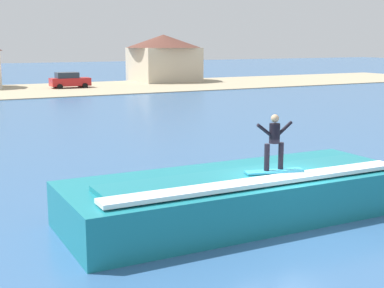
# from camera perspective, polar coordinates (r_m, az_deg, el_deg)

# --- Properties ---
(ground_plane) EXTENTS (260.00, 260.00, 0.00)m
(ground_plane) POSITION_cam_1_polar(r_m,az_deg,el_deg) (16.64, 9.80, -8.27)
(ground_plane) COLOR #345D8E
(wave_crest) EXTENTS (10.76, 3.92, 1.49)m
(wave_crest) POSITION_cam_1_polar(r_m,az_deg,el_deg) (16.90, 4.96, -5.35)
(wave_crest) COLOR #197984
(wave_crest) RESTS_ON ground_plane
(surfboard) EXTENTS (1.84, 0.73, 0.06)m
(surfboard) POSITION_cam_1_polar(r_m,az_deg,el_deg) (16.57, 8.54, -2.82)
(surfboard) COLOR #33A5CC
(surfboard) RESTS_ON wave_crest
(surfer) EXTENTS (1.27, 0.32, 1.67)m
(surfer) POSITION_cam_1_polar(r_m,az_deg,el_deg) (16.44, 8.56, 0.52)
(surfer) COLOR black
(surfer) RESTS_ON surfboard
(shoreline_bank) EXTENTS (120.00, 17.80, 0.09)m
(shoreline_bank) POSITION_cam_1_polar(r_m,az_deg,el_deg) (62.48, -18.46, 5.21)
(shoreline_bank) COLOR tan
(shoreline_bank) RESTS_ON ground_plane
(car_far_shore) EXTENTS (4.47, 2.22, 1.86)m
(car_far_shore) POSITION_cam_1_polar(r_m,az_deg,el_deg) (64.74, -12.63, 6.48)
(car_far_shore) COLOR red
(car_far_shore) RESTS_ON ground_plane
(house_gabled_white) EXTENTS (9.91, 9.91, 6.22)m
(house_gabled_white) POSITION_cam_1_polar(r_m,az_deg,el_deg) (74.08, -2.97, 9.12)
(house_gabled_white) COLOR beige
(house_gabled_white) RESTS_ON ground_plane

